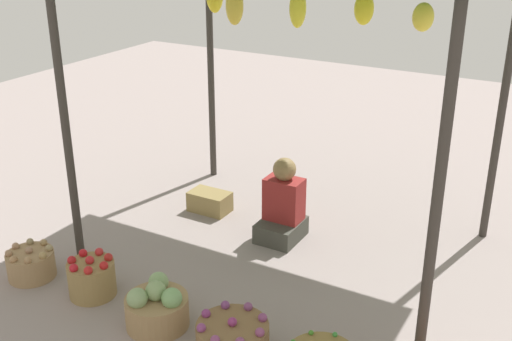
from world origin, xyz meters
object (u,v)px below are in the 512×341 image
at_px(vendor_person, 283,208).
at_px(basket_cabbages, 157,307).
at_px(basket_red_apples, 92,278).
at_px(basket_potatoes, 31,264).
at_px(basket_purple_onions, 233,339).
at_px(wooden_crate_near_vendor, 210,202).

height_order(vendor_person, basket_cabbages, vendor_person).
bearing_deg(basket_red_apples, basket_potatoes, -175.37).
relative_size(basket_purple_onions, wooden_crate_near_vendor, 1.24).
relative_size(vendor_person, wooden_crate_near_vendor, 1.93).
height_order(basket_red_apples, wooden_crate_near_vendor, basket_red_apples).
height_order(basket_red_apples, basket_purple_onions, basket_red_apples).
bearing_deg(basket_red_apples, basket_cabbages, -5.51).
bearing_deg(vendor_person, basket_potatoes, -132.64).
bearing_deg(wooden_crate_near_vendor, basket_purple_onions, -52.63).
bearing_deg(wooden_crate_near_vendor, basket_potatoes, -109.03).
distance_m(basket_cabbages, basket_purple_onions, 0.65).
xyz_separation_m(basket_red_apples, basket_cabbages, (0.69, -0.07, -0.00)).
xyz_separation_m(basket_purple_onions, wooden_crate_near_vendor, (-1.35, 1.77, -0.02)).
height_order(basket_purple_onions, wooden_crate_near_vendor, basket_purple_onions).
height_order(basket_potatoes, basket_red_apples, basket_red_apples).
relative_size(vendor_person, basket_purple_onions, 1.56).
xyz_separation_m(basket_cabbages, wooden_crate_near_vendor, (-0.71, 1.77, -0.05)).
relative_size(vendor_person, basket_red_apples, 2.12).
xyz_separation_m(vendor_person, basket_cabbages, (-0.18, -1.64, -0.15)).
xyz_separation_m(basket_potatoes, wooden_crate_near_vendor, (0.60, 1.75, -0.02)).
bearing_deg(basket_red_apples, wooden_crate_near_vendor, 90.59).
xyz_separation_m(basket_potatoes, basket_purple_onions, (1.96, -0.02, 0.00)).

